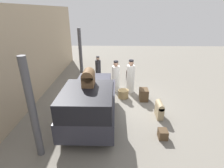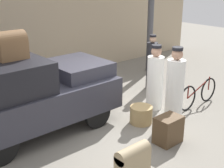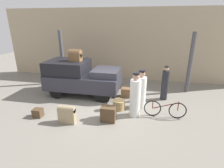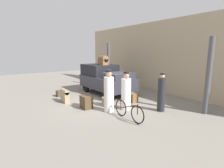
% 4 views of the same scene
% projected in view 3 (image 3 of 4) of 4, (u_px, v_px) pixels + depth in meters
% --- Properties ---
extents(ground_plane, '(30.00, 30.00, 0.00)m').
position_uv_depth(ground_plane, '(107.00, 104.00, 8.27)').
color(ground_plane, gray).
extents(station_building_facade, '(16.00, 0.15, 4.50)m').
position_uv_depth(station_building_facade, '(121.00, 45.00, 11.26)').
color(station_building_facade, tan).
rests_on(station_building_facade, ground).
extents(canopy_pillar_left, '(0.22, 0.22, 3.21)m').
position_uv_depth(canopy_pillar_left, '(62.00, 58.00, 10.57)').
color(canopy_pillar_left, '#4C4C51').
rests_on(canopy_pillar_left, ground).
extents(canopy_pillar_right, '(0.22, 0.22, 3.21)m').
position_uv_depth(canopy_pillar_right, '(190.00, 63.00, 9.20)').
color(canopy_pillar_right, '#4C4C51').
rests_on(canopy_pillar_right, ground).
extents(truck, '(3.78, 1.89, 1.78)m').
position_uv_depth(truck, '(81.00, 76.00, 9.16)').
color(truck, black).
rests_on(truck, ground).
extents(bicycle, '(1.67, 0.04, 0.74)m').
position_uv_depth(bicycle, '(165.00, 109.00, 7.03)').
color(bicycle, black).
rests_on(bicycle, ground).
extents(wicker_basket, '(0.54, 0.54, 0.43)m').
position_uv_depth(wicker_basket, '(119.00, 105.00, 7.72)').
color(wicker_basket, tan).
rests_on(wicker_basket, ground).
extents(porter_carrying_trunk, '(0.43, 0.43, 1.85)m').
position_uv_depth(porter_carrying_trunk, '(135.00, 97.00, 7.00)').
color(porter_carrying_trunk, white).
rests_on(porter_carrying_trunk, ground).
extents(porter_standing_middle, '(0.44, 0.44, 1.74)m').
position_uv_depth(porter_standing_middle, '(141.00, 91.00, 7.72)').
color(porter_standing_middle, white).
rests_on(porter_standing_middle, ground).
extents(porter_lifting_near_truck, '(0.33, 0.33, 1.70)m').
position_uv_depth(porter_lifting_near_truck, '(165.00, 84.00, 8.53)').
color(porter_lifting_near_truck, '#232328').
rests_on(porter_lifting_near_truck, ground).
extents(trunk_umber_medium, '(0.66, 0.26, 0.70)m').
position_uv_depth(trunk_umber_medium, '(67.00, 114.00, 6.64)').
color(trunk_umber_medium, '#9E8966').
rests_on(trunk_umber_medium, ground).
extents(trunk_large_brown, '(0.37, 0.32, 0.34)m').
position_uv_depth(trunk_large_brown, '(38.00, 113.00, 7.13)').
color(trunk_large_brown, '#4C3823').
rests_on(trunk_large_brown, ground).
extents(suitcase_tan_flat, '(0.57, 0.41, 0.60)m').
position_uv_depth(suitcase_tan_flat, '(108.00, 114.00, 6.79)').
color(suitcase_tan_flat, '#4C3823').
rests_on(suitcase_tan_flat, ground).
extents(trunk_wicker_pale, '(0.58, 0.39, 0.46)m').
position_uv_depth(trunk_wicker_pale, '(127.00, 92.00, 8.99)').
color(trunk_wicker_pale, brown).
rests_on(trunk_wicker_pale, ground).
extents(trunk_on_truck_roof, '(0.60, 0.42, 0.59)m').
position_uv_depth(trunk_on_truck_roof, '(75.00, 55.00, 8.83)').
color(trunk_on_truck_roof, brown).
rests_on(trunk_on_truck_roof, truck).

